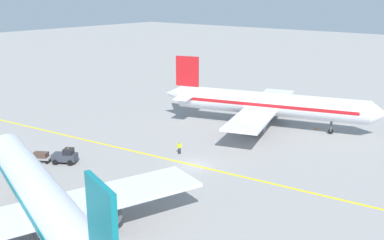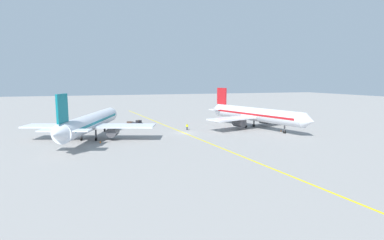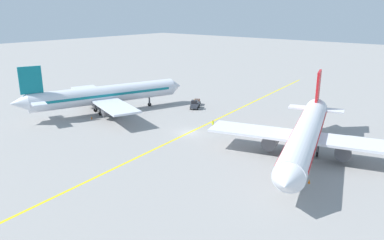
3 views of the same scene
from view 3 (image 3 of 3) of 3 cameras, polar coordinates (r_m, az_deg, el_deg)
name	(u,v)px [view 3 (image 3 of 3)]	position (r m, az deg, el deg)	size (l,w,h in m)	color
ground_plane	(189,133)	(64.70, -0.44, -1.93)	(400.00, 400.00, 0.00)	gray
apron_yellow_centreline	(189,133)	(64.70, -0.44, -1.93)	(0.40, 120.00, 0.01)	yellow
airplane_at_gate	(306,134)	(54.72, 17.03, -2.10)	(28.31, 34.82, 10.60)	silver
airplane_adjacent_stand	(104,95)	(78.35, -13.23, 3.73)	(28.20, 34.59, 10.60)	silver
baggage_tug_dark	(195,105)	(79.98, 0.42, 2.36)	(2.86, 3.34, 2.11)	#333842
baggage_cart_trailing	(197,102)	(83.18, 0.76, 2.82)	(2.54, 2.95, 1.24)	gray
ground_crew_worker	(213,124)	(66.30, 3.19, -0.67)	(0.52, 0.36, 1.68)	#23232D
traffic_cone_near_nose	(92,118)	(75.09, -15.03, 0.34)	(0.32, 0.32, 0.55)	orange
traffic_cone_mid_apron	(309,181)	(48.60, 17.42, -8.89)	(0.32, 0.32, 0.55)	orange
traffic_cone_by_wingtip	(339,151)	(59.72, 21.49, -4.47)	(0.32, 0.32, 0.55)	orange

